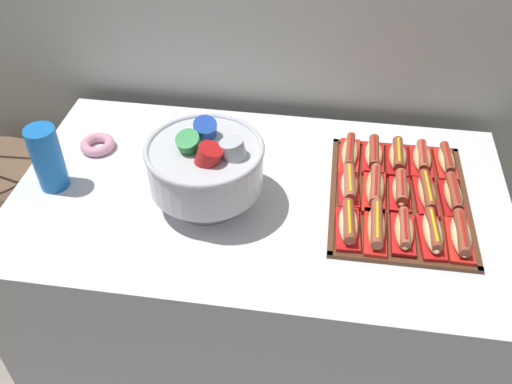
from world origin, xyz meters
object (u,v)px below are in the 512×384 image
object	(u,v)px
floor_vase	(10,222)
hot_dog_5	(349,186)
hot_dog_7	(401,190)
punch_bowl	(206,165)
hot_dog_0	(348,225)
serving_tray	(399,199)
hot_dog_4	(461,236)
hot_dog_10	(350,153)
buffet_table	(259,270)
hot_dog_1	(376,227)
hot_dog_9	(453,196)
hot_dog_6	(375,188)
hot_dog_3	(432,233)
cup_stack	(47,158)
donut	(97,145)
hot_dog_11	(373,155)
hot_dog_13	(422,159)
hot_dog_2	(404,231)
hot_dog_14	(446,161)
hot_dog_8	(426,193)
hot_dog_12	(397,157)

from	to	relation	value
floor_vase	hot_dog_5	size ratio (longest dim) A/B	6.87
hot_dog_7	punch_bowl	world-z (taller)	punch_bowl
hot_dog_0	serving_tray	bearing A→B (deg)	48.28
hot_dog_4	hot_dog_10	xyz separation A→B (m)	(-0.30, 0.33, -0.00)
buffet_table	floor_vase	xyz separation A→B (m)	(-1.05, 0.20, -0.12)
hot_dog_1	hot_dog_9	xyz separation A→B (m)	(0.22, 0.17, -0.00)
buffet_table	hot_dog_0	size ratio (longest dim) A/B	8.83
serving_tray	hot_dog_0	distance (m)	0.23
floor_vase	hot_dog_6	bearing A→B (deg)	-6.91
hot_dog_3	cup_stack	distance (m)	1.12
floor_vase	donut	xyz separation A→B (m)	(0.49, -0.06, 0.49)
hot_dog_11	hot_dog_6	bearing A→B (deg)	-89.45
hot_dog_7	hot_dog_11	size ratio (longest dim) A/B	0.95
buffet_table	hot_dog_10	world-z (taller)	hot_dog_10
hot_dog_5	hot_dog_13	xyz separation A→B (m)	(0.22, 0.17, -0.00)
hot_dog_2	cup_stack	distance (m)	1.04
buffet_table	hot_dog_14	xyz separation A→B (m)	(0.56, 0.20, 0.39)
hot_dog_3	serving_tray	bearing A→B (deg)	114.99
floor_vase	hot_dog_8	world-z (taller)	floor_vase
hot_dog_6	hot_dog_14	size ratio (longest dim) A/B	1.18
hot_dog_6	hot_dog_9	xyz separation A→B (m)	(0.22, 0.00, -0.00)
hot_dog_9	cup_stack	distance (m)	1.19
hot_dog_11	hot_dog_13	world-z (taller)	hot_dog_11
hot_dog_6	hot_dog_8	size ratio (longest dim) A/B	1.06
buffet_table	punch_bowl	bearing A→B (deg)	-158.60
buffet_table	cup_stack	distance (m)	0.78
hot_dog_3	hot_dog_12	size ratio (longest dim) A/B	1.08
hot_dog_13	donut	size ratio (longest dim) A/B	1.38
hot_dog_1	hot_dog_9	bearing A→B (deg)	36.80
hot_dog_4	hot_dog_6	size ratio (longest dim) A/B	0.92
buffet_table	hot_dog_13	size ratio (longest dim) A/B	9.53
hot_dog_11	hot_dog_5	bearing A→B (deg)	-113.89
hot_dog_7	hot_dog_11	bearing A→B (deg)	114.99
buffet_table	cup_stack	xyz separation A→B (m)	(-0.63, -0.05, 0.46)
serving_tray	hot_dog_3	world-z (taller)	hot_dog_3
buffet_table	donut	xyz separation A→B (m)	(-0.56, 0.14, 0.37)
buffet_table	hot_dog_5	bearing A→B (deg)	6.64
hot_dog_0	hot_dog_4	xyz separation A→B (m)	(0.30, 0.00, -0.00)
punch_bowl	hot_dog_5	bearing A→B (deg)	12.11
hot_dog_2	hot_dog_14	size ratio (longest dim) A/B	1.00
hot_dog_4	buffet_table	bearing A→B (deg)	166.87
hot_dog_1	hot_dog_3	world-z (taller)	hot_dog_1
hot_dog_9	buffet_table	bearing A→B (deg)	-176.60
buffet_table	hot_dog_8	bearing A→B (deg)	3.84
hot_dog_6	hot_dog_10	distance (m)	0.18
hot_dog_9	hot_dog_13	world-z (taller)	hot_dog_9
hot_dog_4	hot_dog_6	distance (m)	0.28
hot_dog_10	donut	bearing A→B (deg)	-176.27
floor_vase	serving_tray	world-z (taller)	floor_vase
hot_dog_13	punch_bowl	distance (m)	0.69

